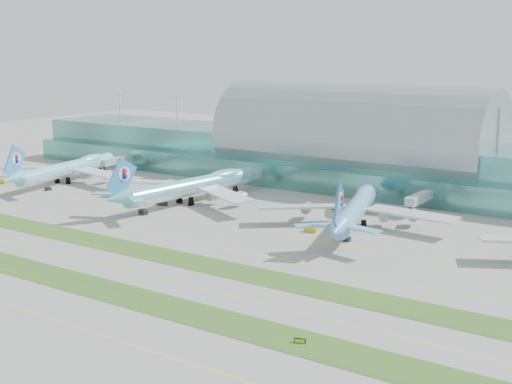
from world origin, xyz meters
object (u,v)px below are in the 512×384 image
Objects in this scene: terminal at (354,152)px; taxiway_sign_east at (300,341)px; airliner_a at (68,168)px; airliner_c at (357,206)px; airliner_b at (193,185)px.

terminal is 171.75m from taxiway_sign_east.
airliner_c is (139.36, 1.26, 0.12)m from airliner_a.
airliner_b reaches higher than airliner_a.
terminal is 4.61× the size of airliner_a.
airliner_b is at bearing 122.21° from taxiway_sign_east.
airliner_c is 99.27m from taxiway_sign_east.
taxiway_sign_east is (101.67, -90.24, -6.14)m from airliner_b.
airliner_a reaches higher than taxiway_sign_east.
taxiway_sign_east is at bearing -38.82° from airliner_a.
taxiway_sign_east is (68.02, -157.11, -13.72)m from terminal.
terminal is at bearing 68.40° from airliner_b.
airliner_b reaches higher than airliner_c.
airliner_a is at bearing -148.23° from terminal.
taxiway_sign_east is (173.56, -91.74, -5.79)m from airliner_a.
terminal is 72.90m from airliner_c.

